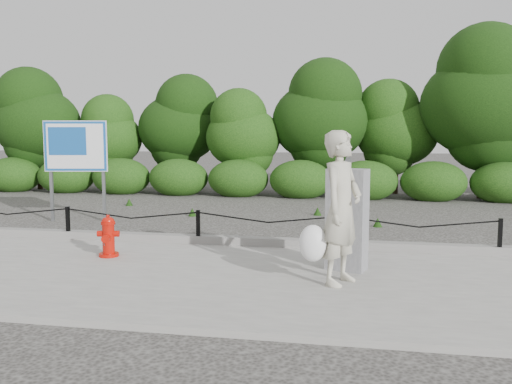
{
  "coord_description": "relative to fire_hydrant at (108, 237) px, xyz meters",
  "views": [
    {
      "loc": [
        2.73,
        -9.06,
        2.05
      ],
      "look_at": [
        1.0,
        0.2,
        1.0
      ],
      "focal_mm": 38.0,
      "sensor_mm": 36.0,
      "label": 1
    }
  ],
  "objects": [
    {
      "name": "pedestrian",
      "position": [
        3.64,
        -0.89,
        0.65
      ],
      "size": [
        0.9,
        0.86,
        1.99
      ],
      "rotation": [
        0.0,
        0.0,
        1.15
      ],
      "color": "#B8B39E",
      "rests_on": "sidewalk"
    },
    {
      "name": "utility_cabinet",
      "position": [
        3.73,
        -0.14,
        0.41
      ],
      "size": [
        0.62,
        0.47,
        1.6
      ],
      "rotation": [
        0.0,
        0.0,
        -0.31
      ],
      "color": "#939396",
      "rests_on": "sidewalk"
    },
    {
      "name": "sidewalk",
      "position": [
        1.12,
        -0.8,
        -0.36
      ],
      "size": [
        14.0,
        4.0,
        0.08
      ],
      "primitive_type": "cube",
      "color": "gray",
      "rests_on": "ground"
    },
    {
      "name": "treeline",
      "position": [
        2.7,
        10.1,
        2.19
      ],
      "size": [
        20.51,
        3.72,
        5.17
      ],
      "color": "black",
      "rests_on": "ground"
    },
    {
      "name": "fire_hydrant",
      "position": [
        0.0,
        0.0,
        0.0
      ],
      "size": [
        0.36,
        0.38,
        0.67
      ],
      "rotation": [
        0.0,
        0.0,
        0.19
      ],
      "color": "#B71006",
      "rests_on": "sidewalk"
    },
    {
      "name": "chain_barrier",
      "position": [
        1.12,
        1.2,
        0.06
      ],
      "size": [
        10.06,
        0.06,
        0.6
      ],
      "color": "black",
      "rests_on": "sidewalk"
    },
    {
      "name": "curb",
      "position": [
        1.12,
        1.25,
        -0.25
      ],
      "size": [
        14.0,
        0.22,
        0.14
      ],
      "primitive_type": "cube",
      "color": "slate",
      "rests_on": "sidewalk"
    },
    {
      "name": "ground",
      "position": [
        1.12,
        1.2,
        -0.4
      ],
      "size": [
        90.0,
        90.0,
        0.0
      ],
      "primitive_type": "plane",
      "color": "#2D2B28",
      "rests_on": "ground"
    },
    {
      "name": "advertising_sign",
      "position": [
        -2.44,
        3.48,
        1.22
      ],
      "size": [
        1.43,
        0.33,
        2.3
      ],
      "rotation": [
        0.0,
        0.0,
        0.17
      ],
      "color": "slate",
      "rests_on": "ground"
    }
  ]
}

